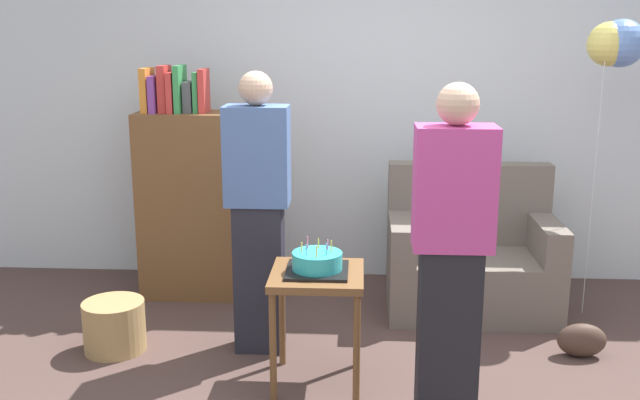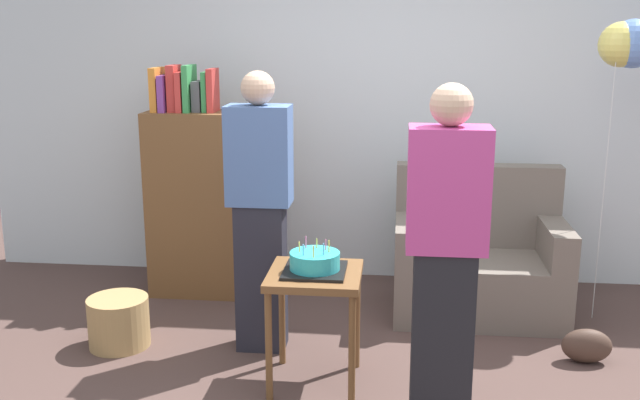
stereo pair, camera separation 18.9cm
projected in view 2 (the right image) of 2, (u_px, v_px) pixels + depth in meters
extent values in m
cube|color=silver|center=(378.00, 99.00, 5.29)|extent=(6.00, 0.10, 2.70)
cube|color=#6B6056|center=(478.00, 285.00, 4.77)|extent=(1.10, 0.70, 0.40)
cube|color=#6B6056|center=(477.00, 205.00, 4.92)|extent=(1.10, 0.16, 0.56)
cube|color=#6B6056|center=(408.00, 237.00, 4.74)|extent=(0.16, 0.70, 0.24)
cube|color=#6B6056|center=(554.00, 241.00, 4.64)|extent=(0.16, 0.70, 0.24)
cube|color=brown|center=(207.00, 204.00, 5.07)|extent=(0.80, 0.36, 1.30)
cube|color=orange|center=(158.00, 89.00, 4.91)|extent=(0.05, 0.23, 0.30)
cube|color=#7F3D93|center=(166.00, 93.00, 4.91)|extent=(0.04, 0.26, 0.24)
cube|color=red|center=(174.00, 88.00, 4.90)|extent=(0.05, 0.20, 0.31)
cube|color=red|center=(183.00, 92.00, 4.90)|extent=(0.04, 0.24, 0.27)
cube|color=#38934C|center=(190.00, 88.00, 4.89)|extent=(0.04, 0.24, 0.31)
cube|color=#4C4C51|center=(198.00, 96.00, 4.89)|extent=(0.06, 0.17, 0.21)
cube|color=#38934C|center=(206.00, 92.00, 4.88)|extent=(0.03, 0.16, 0.27)
cube|color=red|center=(213.00, 90.00, 4.87)|extent=(0.04, 0.20, 0.29)
cube|color=brown|center=(315.00, 275.00, 3.74)|extent=(0.48, 0.48, 0.04)
cylinder|color=brown|center=(269.00, 347.00, 3.63)|extent=(0.04, 0.04, 0.59)
cylinder|color=brown|center=(352.00, 351.00, 3.59)|extent=(0.04, 0.04, 0.59)
cylinder|color=brown|center=(282.00, 315.00, 4.04)|extent=(0.04, 0.04, 0.59)
cylinder|color=brown|center=(357.00, 318.00, 3.99)|extent=(0.04, 0.04, 0.59)
cube|color=black|center=(315.00, 270.00, 3.73)|extent=(0.32, 0.32, 0.02)
cylinder|color=#2DB2B7|center=(315.00, 261.00, 3.72)|extent=(0.26, 0.26, 0.09)
cylinder|color=#F2CC4C|center=(329.00, 246.00, 3.70)|extent=(0.01, 0.01, 0.06)
cylinder|color=#EA668C|center=(326.00, 245.00, 3.75)|extent=(0.01, 0.01, 0.06)
cylinder|color=#F2CC4C|center=(317.00, 243.00, 3.78)|extent=(0.01, 0.01, 0.05)
cylinder|color=#EA668C|center=(306.00, 242.00, 3.77)|extent=(0.01, 0.01, 0.06)
cylinder|color=#F2CC4C|center=(299.00, 247.00, 3.71)|extent=(0.01, 0.01, 0.05)
cylinder|color=#66B2E5|center=(303.00, 250.00, 3.65)|extent=(0.01, 0.01, 0.06)
cylinder|color=#F2CC4C|center=(313.00, 252.00, 3.62)|extent=(0.01, 0.01, 0.06)
cylinder|color=#66B2E5|center=(324.00, 249.00, 3.66)|extent=(0.01, 0.01, 0.06)
cube|color=#23232D|center=(261.00, 277.00, 4.22)|extent=(0.28, 0.20, 0.88)
cube|color=#4C6BA3|center=(259.00, 155.00, 4.05)|extent=(0.36, 0.22, 0.56)
sphere|color=#D1A889|center=(258.00, 88.00, 3.96)|extent=(0.19, 0.19, 0.19)
cube|color=black|center=(442.00, 340.00, 3.37)|extent=(0.28, 0.20, 0.88)
cube|color=#C6428E|center=(448.00, 189.00, 3.20)|extent=(0.36, 0.22, 0.56)
sphere|color=#D1A889|center=(452.00, 105.00, 3.11)|extent=(0.19, 0.19, 0.19)
cylinder|color=#A88451|center=(119.00, 322.00, 4.30)|extent=(0.36, 0.36, 0.30)
ellipsoid|color=#473328|center=(587.00, 346.00, 4.09)|extent=(0.28, 0.14, 0.20)
cylinder|color=silver|center=(604.00, 193.00, 4.54)|extent=(0.00, 0.00, 1.69)
sphere|color=#E5D666|center=(622.00, 44.00, 4.40)|extent=(0.28, 0.28, 0.28)
sphere|color=#668ED6|center=(633.00, 44.00, 4.39)|extent=(0.30, 0.30, 0.30)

